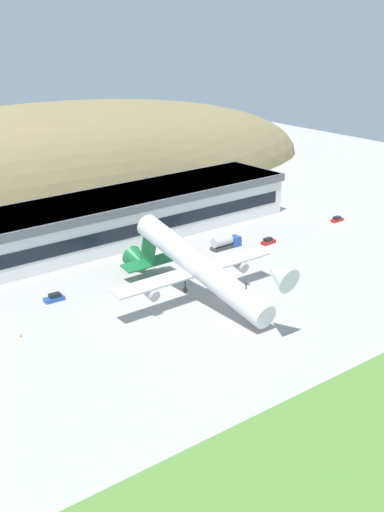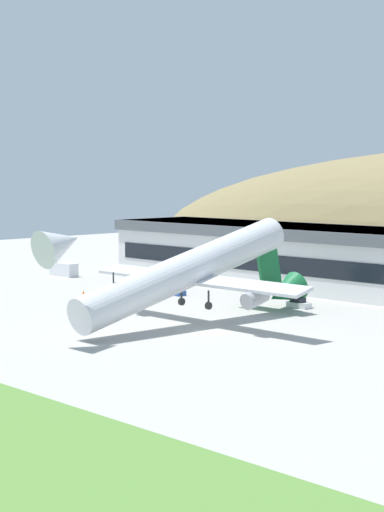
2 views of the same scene
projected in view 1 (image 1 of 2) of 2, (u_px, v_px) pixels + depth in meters
ground_plane at (229, 297)px, 150.38m from camera, size 329.05×329.05×0.00m
hill_backdrop at (26, 196)px, 225.68m from camera, size 238.03×68.08×56.98m
terminal_building at (91, 221)px, 179.03m from camera, size 117.85×21.12×11.71m
cargo_airplane at (198, 267)px, 146.21m from camera, size 40.07×50.71×16.57m
service_car_0 at (337, 219)px, 200.53m from camera, size 4.06×1.79×1.43m
service_car_1 at (268, 241)px, 182.47m from camera, size 4.13×1.79×1.58m
service_car_2 at (140, 265)px, 166.17m from camera, size 3.92×1.85×1.65m
service_car_3 at (54, 298)px, 148.42m from camera, size 4.35×2.11×1.63m
box_truck at (225, 242)px, 178.96m from camera, size 8.56×2.61×3.36m
traffic_cone_0 at (21, 335)px, 133.16m from camera, size 0.52×0.52×0.58m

